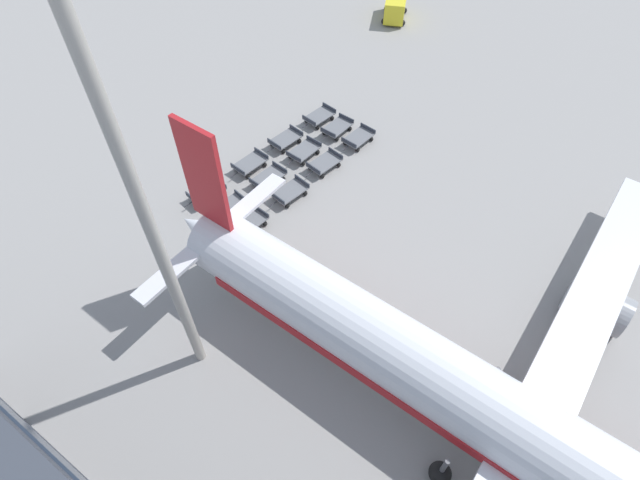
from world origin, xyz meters
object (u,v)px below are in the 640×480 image
object	(u,v)px
baggage_dolly_row_near_col_b	(286,140)
baggage_dolly_row_mid_b_col_b	(324,163)
baggage_dolly_row_mid_a_col_a	(337,128)
baggage_dolly_row_near_col_d	(207,193)
baggage_dolly_row_mid_a_col_b	(304,151)
baggage_dolly_row_mid_b_col_a	(358,138)
baggage_dolly_row_mid_b_col_c	(290,192)
baggage_dolly_row_near_col_a	(319,117)
baggage_dolly_row_mid_b_col_d	(249,223)
baggage_dolly_row_mid_a_col_d	(228,208)
baggage_dolly_row_mid_a_col_c	(268,178)
airplane	(557,456)
apron_light_mast	(120,151)
service_van	(395,7)
baggage_dolly_row_near_col_c	(250,164)

from	to	relation	value
baggage_dolly_row_near_col_b	baggage_dolly_row_mid_b_col_b	distance (m)	4.22
baggage_dolly_row_mid_a_col_a	baggage_dolly_row_near_col_d	bearing A→B (deg)	-17.39
baggage_dolly_row_mid_a_col_b	baggage_dolly_row_mid_b_col_a	xyz separation A→B (m)	(-3.83, 2.66, 0.00)
baggage_dolly_row_mid_b_col_b	baggage_dolly_row_mid_b_col_c	xyz separation A→B (m)	(4.00, -0.32, 0.00)
baggage_dolly_row_mid_a_col_a	baggage_dolly_row_mid_b_col_c	distance (m)	8.31
baggage_dolly_row_near_col_a	baggage_dolly_row_mid_b_col_d	bearing A→B (deg)	12.63
baggage_dolly_row_mid_a_col_d	baggage_dolly_row_mid_b_col_d	world-z (taller)	same
baggage_dolly_row_near_col_b	baggage_dolly_row_mid_b_col_d	world-z (taller)	same
baggage_dolly_row_near_col_a	baggage_dolly_row_mid_a_col_c	world-z (taller)	same
airplane	baggage_dolly_row_mid_b_col_c	xyz separation A→B (m)	(-8.61, -21.26, -2.73)
baggage_dolly_row_mid_b_col_b	apron_light_mast	bearing A→B (deg)	10.41
service_van	baggage_dolly_row_near_col_c	bearing A→B (deg)	5.43
airplane	baggage_dolly_row_mid_a_col_b	bearing A→B (deg)	-119.13
baggage_dolly_row_mid_a_col_c	baggage_dolly_row_mid_b_col_a	world-z (taller)	same
baggage_dolly_row_near_col_d	apron_light_mast	world-z (taller)	apron_light_mast
baggage_dolly_row_mid_b_col_b	baggage_dolly_row_mid_b_col_c	bearing A→B (deg)	-4.50
baggage_dolly_row_mid_a_col_c	baggage_dolly_row_mid_b_col_b	world-z (taller)	same
baggage_dolly_row_mid_a_col_b	baggage_dolly_row_mid_b_col_a	distance (m)	4.66
baggage_dolly_row_mid_a_col_b	baggage_dolly_row_mid_a_col_d	size ratio (longest dim) A/B	0.99
baggage_dolly_row_mid_a_col_d	baggage_dolly_row_near_col_d	bearing A→B (deg)	-96.77
baggage_dolly_row_near_col_d	baggage_dolly_row_mid_a_col_b	bearing A→B (deg)	157.90
baggage_dolly_row_mid_a_col_b	baggage_dolly_row_mid_b_col_a	size ratio (longest dim) A/B	1.00
airplane	baggage_dolly_row_mid_b_col_b	xyz separation A→B (m)	(-12.61, -20.94, -2.73)
baggage_dolly_row_near_col_b	baggage_dolly_row_mid_b_col_b	bearing A→B (deg)	82.18
service_van	apron_light_mast	distance (m)	44.65
baggage_dolly_row_near_col_b	baggage_dolly_row_near_col_d	size ratio (longest dim) A/B	1.00
baggage_dolly_row_mid_a_col_c	apron_light_mast	distance (m)	20.59
baggage_dolly_row_mid_b_col_b	baggage_dolly_row_near_col_b	bearing A→B (deg)	-97.82
baggage_dolly_row_mid_a_col_d	baggage_dolly_row_near_col_b	bearing A→B (deg)	-171.72
baggage_dolly_row_mid_a_col_d	baggage_dolly_row_mid_b_col_c	bearing A→B (deg)	144.72
baggage_dolly_row_mid_b_col_d	service_van	bearing A→B (deg)	-168.65
service_van	baggage_dolly_row_mid_a_col_b	xyz separation A→B (m)	(23.81, 5.16, -0.80)
apron_light_mast	airplane	bearing A→B (deg)	104.22
baggage_dolly_row_near_col_d	baggage_dolly_row_mid_a_col_a	size ratio (longest dim) A/B	1.01
baggage_dolly_row_near_col_d	baggage_dolly_row_mid_a_col_a	bearing A→B (deg)	162.61
service_van	baggage_dolly_row_mid_b_col_c	bearing A→B (deg)	13.94
baggage_dolly_row_near_col_d	apron_light_mast	bearing A→B (deg)	41.10
airplane	baggage_dolly_row_mid_b_col_d	size ratio (longest dim) A/B	14.38
baggage_dolly_row_near_col_b	baggage_dolly_row_mid_a_col_b	xyz separation A→B (m)	(0.33, 2.06, 0.00)
baggage_dolly_row_near_col_d	baggage_dolly_row_mid_a_col_d	distance (m)	2.31
baggage_dolly_row_mid_b_col_c	airplane	bearing A→B (deg)	67.96
baggage_dolly_row_near_col_a	baggage_dolly_row_mid_b_col_b	distance (m)	5.89
airplane	service_van	size ratio (longest dim) A/B	9.81
baggage_dolly_row_mid_b_col_b	baggage_dolly_row_mid_b_col_a	bearing A→B (deg)	172.50
baggage_dolly_row_mid_a_col_d	baggage_dolly_row_mid_a_col_c	bearing A→B (deg)	173.67
baggage_dolly_row_mid_a_col_a	baggage_dolly_row_mid_b_col_b	world-z (taller)	same
baggage_dolly_row_near_col_a	baggage_dolly_row_near_col_c	size ratio (longest dim) A/B	1.00
baggage_dolly_row_near_col_b	baggage_dolly_row_mid_a_col_d	bearing A→B (deg)	8.28
baggage_dolly_row_mid_b_col_c	baggage_dolly_row_mid_b_col_d	distance (m)	4.10
baggage_dolly_row_mid_b_col_b	apron_light_mast	distance (m)	22.71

